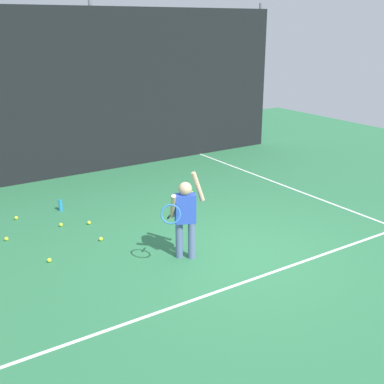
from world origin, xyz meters
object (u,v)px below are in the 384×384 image
at_px(water_bottle, 61,205).
at_px(tennis_ball_8, 192,193).
at_px(tennis_ball_1, 61,225).
at_px(tennis_ball_4, 49,260).
at_px(tennis_ball_7, 101,239).
at_px(tennis_ball_2, 6,239).
at_px(tennis_ball_6, 16,218).
at_px(tennis_player, 185,213).
at_px(tennis_ball_0, 89,223).

relative_size(water_bottle, tennis_ball_8, 3.33).
height_order(tennis_ball_1, tennis_ball_4, same).
bearing_deg(tennis_ball_7, tennis_ball_2, 146.53).
distance_m(tennis_ball_7, tennis_ball_8, 2.76).
bearing_deg(tennis_ball_6, tennis_ball_2, -114.08).
xyz_separation_m(tennis_ball_1, tennis_ball_6, (-0.57, 0.76, 0.00)).
bearing_deg(tennis_ball_7, tennis_ball_8, 23.83).
xyz_separation_m(tennis_ball_1, tennis_ball_2, (-0.95, -0.09, 0.00)).
bearing_deg(tennis_player, tennis_ball_1, 140.67).
height_order(water_bottle, tennis_ball_6, water_bottle).
bearing_deg(tennis_ball_2, tennis_ball_0, -3.82).
distance_m(tennis_ball_0, tennis_ball_7, 0.77).
bearing_deg(water_bottle, tennis_ball_1, -108.96).
height_order(tennis_ball_7, tennis_ball_8, same).
bearing_deg(tennis_ball_7, tennis_ball_4, -163.16).
relative_size(tennis_player, tennis_ball_6, 20.46).
xyz_separation_m(tennis_ball_2, tennis_ball_7, (1.30, -0.86, 0.00)).
bearing_deg(tennis_ball_0, tennis_ball_4, -135.07).
relative_size(water_bottle, tennis_ball_0, 3.33).
bearing_deg(tennis_ball_4, tennis_ball_7, 16.84).
bearing_deg(water_bottle, tennis_player, -73.03).
distance_m(water_bottle, tennis_ball_6, 0.83).
bearing_deg(tennis_ball_2, tennis_ball_8, 3.88).
xyz_separation_m(water_bottle, tennis_ball_7, (0.09, -1.70, -0.08)).
relative_size(tennis_ball_6, tennis_ball_8, 1.00).
height_order(tennis_ball_2, tennis_ball_4, same).
distance_m(tennis_player, tennis_ball_6, 3.52).
relative_size(tennis_player, tennis_ball_0, 20.46).
bearing_deg(tennis_ball_6, tennis_ball_7, -61.65).
height_order(water_bottle, tennis_ball_8, water_bottle).
bearing_deg(tennis_ball_2, tennis_ball_4, -73.23).
xyz_separation_m(tennis_ball_0, tennis_ball_6, (-1.02, 0.94, 0.00)).
height_order(tennis_ball_1, tennis_ball_6, same).
xyz_separation_m(tennis_ball_0, tennis_ball_8, (2.42, 0.35, 0.00)).
bearing_deg(tennis_player, water_bottle, 129.98).
height_order(tennis_ball_4, tennis_ball_7, same).
distance_m(tennis_ball_2, tennis_ball_6, 0.93).
distance_m(tennis_ball_0, tennis_ball_1, 0.48).
bearing_deg(tennis_ball_1, tennis_ball_8, 3.41).
height_order(tennis_ball_0, tennis_ball_6, same).
xyz_separation_m(tennis_ball_1, tennis_ball_7, (0.34, -0.94, 0.00)).
relative_size(tennis_player, tennis_ball_1, 20.46).
bearing_deg(tennis_ball_8, water_bottle, 167.50).
relative_size(tennis_ball_2, tennis_ball_8, 1.00).
height_order(tennis_player, tennis_ball_4, tennis_player).
relative_size(tennis_ball_0, tennis_ball_6, 1.00).
xyz_separation_m(tennis_ball_2, tennis_ball_6, (0.38, 0.85, 0.00)).
height_order(tennis_player, tennis_ball_0, tennis_player).
bearing_deg(tennis_ball_0, tennis_ball_8, 8.28).
height_order(water_bottle, tennis_ball_2, water_bottle).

